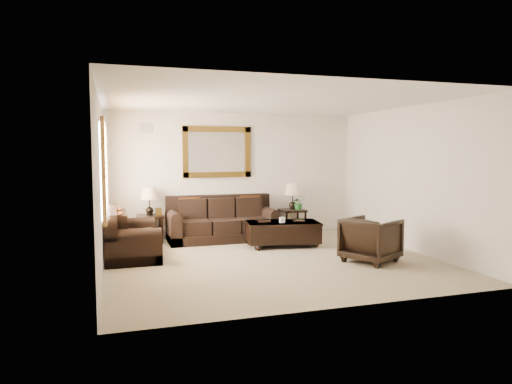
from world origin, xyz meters
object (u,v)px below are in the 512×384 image
object	(u,v)px
end_table_left	(150,207)
end_table_right	(292,201)
sofa	(222,224)
loveseat	(129,240)
armchair	(371,237)
coffee_table	(283,231)

from	to	relation	value
end_table_left	end_table_right	distance (m)	3.13
sofa	loveseat	world-z (taller)	sofa
armchair	coffee_table	bearing A→B (deg)	2.01
loveseat	armchair	size ratio (longest dim) A/B	1.85
sofa	loveseat	xyz separation A→B (m)	(-1.93, -1.11, -0.02)
sofa	armchair	world-z (taller)	sofa
loveseat	end_table_left	distance (m)	1.41
end_table_right	armchair	size ratio (longest dim) A/B	1.38
end_table_right	armchair	distance (m)	2.82
loveseat	end_table_right	world-z (taller)	end_table_right
coffee_table	armchair	bearing A→B (deg)	-50.57
loveseat	armchair	bearing A→B (deg)	-111.38
sofa	end_table_right	bearing A→B (deg)	5.05
loveseat	coffee_table	xyz separation A→B (m)	(2.93, 0.13, -0.02)
coffee_table	armchair	size ratio (longest dim) A/B	1.84
end_table_left	loveseat	bearing A→B (deg)	-109.98
loveseat	end_table_left	size ratio (longest dim) A/B	1.34
sofa	end_table_right	xyz separation A→B (m)	(1.66, 0.15, 0.41)
end_table_right	coffee_table	xyz separation A→B (m)	(-0.66, -1.13, -0.45)
loveseat	end_table_left	world-z (taller)	end_table_left
end_table_right	end_table_left	bearing A→B (deg)	179.99
coffee_table	armchair	world-z (taller)	armchair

